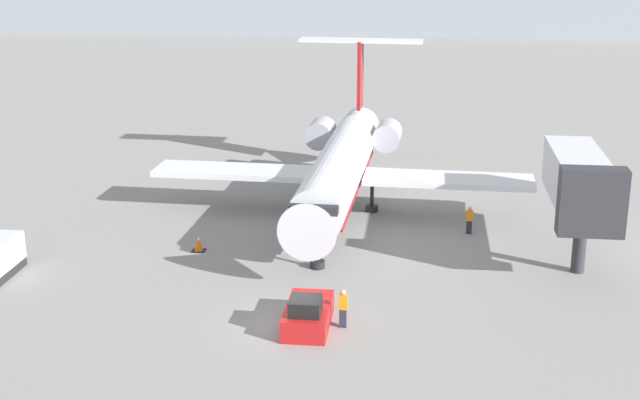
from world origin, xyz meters
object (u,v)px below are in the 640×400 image
Objects in this scene: airplane_main at (341,164)px; jet_bridge at (580,182)px; traffic_cone_left at (198,244)px; pushback_tug at (308,314)px; worker_near_tug at (343,307)px; worker_by_wing at (469,220)px.

jet_bridge is (13.26, -7.11, 1.28)m from airplane_main.
traffic_cone_left is at bearing -132.29° from airplane_main.
traffic_cone_left is 0.09× the size of jet_bridge.
worker_near_tug is at bearing 5.62° from pushback_tug.
airplane_main is at bearing 47.71° from traffic_cone_left.
airplane_main is 11.02m from traffic_cone_left.
pushback_tug reaches higher than worker_by_wing.
pushback_tug is (0.14, -16.94, -2.53)m from airplane_main.
jet_bridge is (20.44, 0.78, 4.04)m from traffic_cone_left.
pushback_tug is at bearing -51.00° from traffic_cone_left.
traffic_cone_left is (-8.89, 8.89, -0.56)m from worker_near_tug.
worker_near_tug is 0.19× the size of jet_bridge.
pushback_tug is at bearing -89.53° from airplane_main.
airplane_main is at bearing 95.80° from worker_near_tug.
worker_by_wing is at bearing 17.57° from traffic_cone_left.
airplane_main is 13.81× the size of worker_near_tug.
worker_near_tug is (1.57, 0.15, 0.33)m from pushback_tug.
pushback_tug is 11.64m from traffic_cone_left.
traffic_cone_left is at bearing -162.43° from worker_by_wing.
airplane_main reaches higher than traffic_cone_left.
worker_by_wing is at bearing 143.45° from jet_bridge.
airplane_main is 15.11× the size of worker_by_wing.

